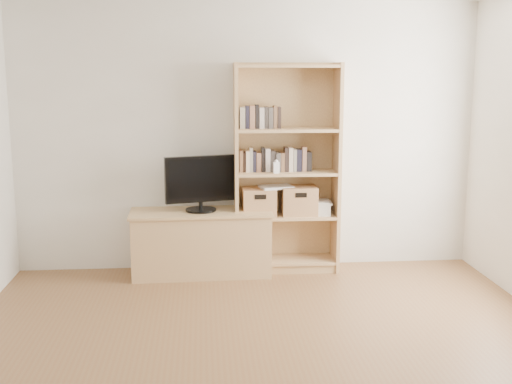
{
  "coord_description": "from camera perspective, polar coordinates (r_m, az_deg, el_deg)",
  "views": [
    {
      "loc": [
        -0.44,
        -3.73,
        1.94
      ],
      "look_at": [
        0.04,
        1.9,
        0.87
      ],
      "focal_mm": 45.0,
      "sensor_mm": 36.0,
      "label": 1
    }
  ],
  "objects": [
    {
      "name": "television",
      "position": [
        6.08,
        -4.96,
        0.78
      ],
      "size": [
        0.67,
        0.22,
        0.53
      ],
      "primitive_type": "cube",
      "rotation": [
        0.0,
        0.0,
        0.26
      ],
      "color": "black",
      "rests_on": "tv_stand"
    },
    {
      "name": "basket_left",
      "position": [
        6.21,
        0.26,
        -0.86
      ],
      "size": [
        0.33,
        0.27,
        0.26
      ],
      "primitive_type": "cube",
      "rotation": [
        0.0,
        0.0,
        0.03
      ],
      "color": "#A17248",
      "rests_on": "bookshelf"
    },
    {
      "name": "front_wall",
      "position": [
        1.46,
        13.76,
        -15.62
      ],
      "size": [
        4.5,
        0.02,
        2.6
      ],
      "primitive_type": "cube",
      "color": "silver",
      "rests_on": "floor"
    },
    {
      "name": "books_row_upper",
      "position": [
        6.13,
        0.66,
        6.57
      ],
      "size": [
        0.36,
        0.15,
        0.19
      ],
      "primitive_type": "cube",
      "rotation": [
        0.0,
        0.0,
        -0.05
      ],
      "color": "brown",
      "rests_on": "bookshelf"
    },
    {
      "name": "floor",
      "position": [
        4.23,
        1.74,
        -16.55
      ],
      "size": [
        4.5,
        5.0,
        0.01
      ],
      "primitive_type": "cube",
      "color": "brown",
      "rests_on": "ground"
    },
    {
      "name": "basket_right",
      "position": [
        6.24,
        3.85,
        -0.74
      ],
      "size": [
        0.34,
        0.28,
        0.28
      ],
      "primitive_type": "cube",
      "rotation": [
        0.0,
        0.0,
        -0.01
      ],
      "color": "#A17248",
      "rests_on": "bookshelf"
    },
    {
      "name": "tv_stand",
      "position": [
        6.21,
        -4.87,
        -4.61
      ],
      "size": [
        1.32,
        0.52,
        0.6
      ],
      "primitive_type": "cube",
      "rotation": [
        0.0,
        0.0,
        0.02
      ],
      "color": "tan",
      "rests_on": "floor"
    },
    {
      "name": "baby_monitor",
      "position": [
        6.05,
        1.82,
        2.18
      ],
      "size": [
        0.06,
        0.04,
        0.11
      ],
      "primitive_type": "cube",
      "rotation": [
        0.0,
        0.0,
        0.12
      ],
      "color": "white",
      "rests_on": "bookshelf"
    },
    {
      "name": "bookshelf",
      "position": [
        6.18,
        2.74,
        2.06
      ],
      "size": [
        1.01,
        0.37,
        2.02
      ],
      "primitive_type": "cube",
      "rotation": [
        0.0,
        0.0,
        -0.01
      ],
      "color": "tan",
      "rests_on": "floor"
    },
    {
      "name": "laptop",
      "position": [
        6.19,
        1.78,
        0.46
      ],
      "size": [
        0.34,
        0.28,
        0.02
      ],
      "primitive_type": "cube",
      "rotation": [
        0.0,
        0.0,
        0.24
      ],
      "color": "silver",
      "rests_on": "basket_left"
    },
    {
      "name": "books_row_mid",
      "position": [
        6.19,
        2.73,
        2.79
      ],
      "size": [
        0.74,
        0.16,
        0.2
      ],
      "primitive_type": "cube",
      "rotation": [
        0.0,
        0.0,
        -0.02
      ],
      "color": "brown",
      "rests_on": "bookshelf"
    },
    {
      "name": "magazine_stack",
      "position": [
        6.3,
        5.86,
        -1.46
      ],
      "size": [
        0.19,
        0.26,
        0.11
      ],
      "primitive_type": "cube",
      "rotation": [
        0.0,
        0.0,
        -0.14
      ],
      "color": "silver",
      "rests_on": "bookshelf"
    },
    {
      "name": "back_wall",
      "position": [
        6.28,
        -0.8,
        4.9
      ],
      "size": [
        4.5,
        0.02,
        2.6
      ],
      "primitive_type": "cube",
      "color": "silver",
      "rests_on": "floor"
    }
  ]
}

